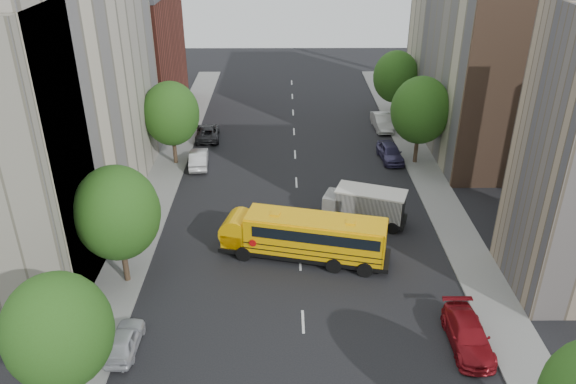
{
  "coord_description": "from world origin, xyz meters",
  "views": [
    {
      "loc": [
        -1.06,
        -33.12,
        21.38
      ],
      "look_at": [
        -0.78,
        2.0,
        3.21
      ],
      "focal_mm": 35.0,
      "sensor_mm": 36.0,
      "label": 1
    }
  ],
  "objects_px": {
    "parked_car_2": "(207,132)",
    "parked_car_4": "(390,152)",
    "street_tree_0": "(58,331)",
    "parked_car_0": "(124,340)",
    "street_tree_5": "(396,77)",
    "safari_truck": "(365,205)",
    "street_tree_4": "(420,110)",
    "school_bus": "(303,235)",
    "parked_car_1": "(199,158)",
    "street_tree_1": "(117,213)",
    "parked_car_3": "(468,335)",
    "street_tree_2": "(171,114)",
    "parked_car_5": "(382,122)"
  },
  "relations": [
    {
      "from": "safari_truck",
      "to": "parked_car_5",
      "type": "xyz_separation_m",
      "value": [
        4.41,
        19.43,
        -0.64
      ]
    },
    {
      "from": "safari_truck",
      "to": "street_tree_1",
      "type": "bearing_deg",
      "value": -135.75
    },
    {
      "from": "street_tree_5",
      "to": "parked_car_4",
      "type": "xyz_separation_m",
      "value": [
        -2.2,
        -11.33,
        -3.92
      ]
    },
    {
      "from": "school_bus",
      "to": "parked_car_3",
      "type": "xyz_separation_m",
      "value": [
        8.61,
        -8.54,
        -1.07
      ]
    },
    {
      "from": "street_tree_5",
      "to": "parked_car_4",
      "type": "height_order",
      "value": "street_tree_5"
    },
    {
      "from": "parked_car_1",
      "to": "parked_car_3",
      "type": "xyz_separation_m",
      "value": [
        17.6,
        -23.45,
        -0.02
      ]
    },
    {
      "from": "street_tree_1",
      "to": "safari_truck",
      "type": "xyz_separation_m",
      "value": [
        15.91,
        7.32,
        -3.52
      ]
    },
    {
      "from": "parked_car_5",
      "to": "safari_truck",
      "type": "bearing_deg",
      "value": -106.25
    },
    {
      "from": "safari_truck",
      "to": "parked_car_1",
      "type": "bearing_deg",
      "value": 162.96
    },
    {
      "from": "parked_car_5",
      "to": "school_bus",
      "type": "bearing_deg",
      "value": -114.16
    },
    {
      "from": "parked_car_2",
      "to": "parked_car_4",
      "type": "xyz_separation_m",
      "value": [
        17.6,
        -5.45,
        0.09
      ]
    },
    {
      "from": "school_bus",
      "to": "parked_car_0",
      "type": "distance_m",
      "value": 13.18
    },
    {
      "from": "street_tree_2",
      "to": "parked_car_4",
      "type": "relative_size",
      "value": 1.68
    },
    {
      "from": "street_tree_1",
      "to": "parked_car_4",
      "type": "relative_size",
      "value": 1.72
    },
    {
      "from": "street_tree_0",
      "to": "street_tree_1",
      "type": "xyz_separation_m",
      "value": [
        0.0,
        10.0,
        0.31
      ]
    },
    {
      "from": "safari_truck",
      "to": "parked_car_1",
      "type": "xyz_separation_m",
      "value": [
        -13.71,
        10.17,
        -0.68
      ]
    },
    {
      "from": "parked_car_1",
      "to": "parked_car_2",
      "type": "height_order",
      "value": "parked_car_1"
    },
    {
      "from": "street_tree_2",
      "to": "street_tree_4",
      "type": "distance_m",
      "value": 22.0
    },
    {
      "from": "school_bus",
      "to": "parked_car_1",
      "type": "bearing_deg",
      "value": 134.41
    },
    {
      "from": "parked_car_5",
      "to": "parked_car_1",
      "type": "bearing_deg",
      "value": -156.4
    },
    {
      "from": "safari_truck",
      "to": "parked_car_0",
      "type": "relative_size",
      "value": 1.78
    },
    {
      "from": "street_tree_1",
      "to": "street_tree_5",
      "type": "bearing_deg",
      "value": 53.75
    },
    {
      "from": "street_tree_1",
      "to": "street_tree_5",
      "type": "height_order",
      "value": "street_tree_1"
    },
    {
      "from": "parked_car_4",
      "to": "street_tree_4",
      "type": "bearing_deg",
      "value": -22.18
    },
    {
      "from": "street_tree_5",
      "to": "safari_truck",
      "type": "xyz_separation_m",
      "value": [
        -6.09,
        -22.68,
        -3.28
      ]
    },
    {
      "from": "street_tree_2",
      "to": "parked_car_3",
      "type": "xyz_separation_m",
      "value": [
        19.8,
        -23.96,
        -4.11
      ]
    },
    {
      "from": "street_tree_0",
      "to": "parked_car_1",
      "type": "xyz_separation_m",
      "value": [
        2.2,
        27.49,
        -3.9
      ]
    },
    {
      "from": "street_tree_2",
      "to": "safari_truck",
      "type": "bearing_deg",
      "value": -33.88
    },
    {
      "from": "street_tree_1",
      "to": "street_tree_4",
      "type": "xyz_separation_m",
      "value": [
        22.0,
        18.0,
        0.12
      ]
    },
    {
      "from": "parked_car_2",
      "to": "street_tree_4",
      "type": "bearing_deg",
      "value": 158.04
    },
    {
      "from": "street_tree_1",
      "to": "street_tree_2",
      "type": "bearing_deg",
      "value": 90.0
    },
    {
      "from": "parked_car_2",
      "to": "parked_car_3",
      "type": "height_order",
      "value": "parked_car_3"
    },
    {
      "from": "street_tree_4",
      "to": "parked_car_0",
      "type": "distance_m",
      "value": 32.07
    },
    {
      "from": "school_bus",
      "to": "parked_car_1",
      "type": "xyz_separation_m",
      "value": [
        -8.99,
        14.91,
        -1.05
      ]
    },
    {
      "from": "street_tree_4",
      "to": "school_bus",
      "type": "bearing_deg",
      "value": -125.03
    },
    {
      "from": "street_tree_4",
      "to": "street_tree_0",
      "type": "bearing_deg",
      "value": -128.16
    },
    {
      "from": "street_tree_2",
      "to": "parked_car_0",
      "type": "bearing_deg",
      "value": -86.68
    },
    {
      "from": "street_tree_1",
      "to": "parked_car_0",
      "type": "xyz_separation_m",
      "value": [
        1.4,
        -6.17,
        -4.31
      ]
    },
    {
      "from": "street_tree_1",
      "to": "parked_car_3",
      "type": "bearing_deg",
      "value": -16.75
    },
    {
      "from": "school_bus",
      "to": "parked_car_1",
      "type": "distance_m",
      "value": 17.44
    },
    {
      "from": "safari_truck",
      "to": "parked_car_1",
      "type": "height_order",
      "value": "safari_truck"
    },
    {
      "from": "street_tree_5",
      "to": "parked_car_2",
      "type": "relative_size",
      "value": 1.51
    },
    {
      "from": "street_tree_0",
      "to": "parked_car_0",
      "type": "distance_m",
      "value": 5.71
    },
    {
      "from": "parked_car_5",
      "to": "street_tree_0",
      "type": "bearing_deg",
      "value": -122.41
    },
    {
      "from": "street_tree_1",
      "to": "parked_car_5",
      "type": "height_order",
      "value": "street_tree_1"
    },
    {
      "from": "parked_car_2",
      "to": "parked_car_3",
      "type": "xyz_separation_m",
      "value": [
        17.6,
        -30.08,
        0.03
      ]
    },
    {
      "from": "street_tree_0",
      "to": "street_tree_5",
      "type": "distance_m",
      "value": 45.65
    },
    {
      "from": "street_tree_5",
      "to": "parked_car_0",
      "type": "distance_m",
      "value": 41.82
    },
    {
      "from": "street_tree_5",
      "to": "parked_car_4",
      "type": "relative_size",
      "value": 1.64
    },
    {
      "from": "street_tree_1",
      "to": "parked_car_3",
      "type": "xyz_separation_m",
      "value": [
        19.8,
        -5.96,
        -4.23
      ]
    }
  ]
}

